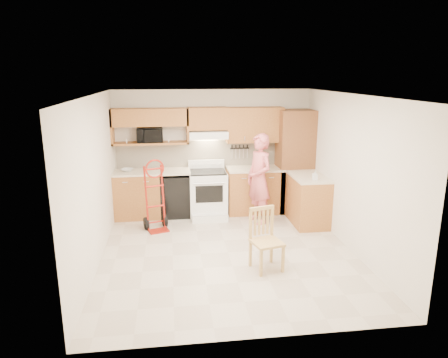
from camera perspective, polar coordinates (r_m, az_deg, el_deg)
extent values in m
cube|color=beige|center=(6.77, 0.56, -10.19)|extent=(4.00, 4.50, 0.02)
cube|color=white|center=(6.16, 0.61, 11.62)|extent=(4.00, 4.50, 0.02)
cube|color=silver|center=(8.55, -1.53, 3.90)|extent=(4.00, 0.02, 2.50)
cube|color=silver|center=(4.23, 4.88, -7.30)|extent=(4.00, 0.02, 2.50)
cube|color=silver|center=(6.40, -17.54, -0.39)|extent=(0.02, 4.50, 2.50)
cube|color=silver|center=(6.92, 17.31, 0.72)|extent=(0.02, 4.50, 2.50)
cube|color=beige|center=(8.53, -1.51, 3.54)|extent=(3.92, 0.03, 0.55)
cube|color=#AB7238|center=(8.42, -11.84, -2.18)|extent=(0.90, 0.60, 0.90)
cube|color=black|center=(8.39, -6.72, -2.19)|extent=(0.60, 0.60, 0.85)
cube|color=#AB7238|center=(8.56, 4.26, -1.63)|extent=(1.14, 0.60, 0.90)
cube|color=beige|center=(8.28, -9.93, 1.00)|extent=(1.50, 0.63, 0.04)
cube|color=beige|center=(8.44, 4.32, 1.44)|extent=(1.14, 0.63, 0.04)
cube|color=#AB7238|center=(8.04, 11.50, -2.95)|extent=(0.60, 1.00, 0.90)
cube|color=beige|center=(7.92, 11.67, 0.30)|extent=(0.63, 1.00, 0.04)
cube|color=brown|center=(8.61, 9.69, 2.42)|extent=(0.70, 0.60, 2.10)
cube|color=#AB7238|center=(8.23, -10.22, 8.41)|extent=(1.50, 0.33, 0.34)
cube|color=#AB7238|center=(8.30, -10.06, 4.91)|extent=(1.50, 0.33, 0.04)
cube|color=#AB7238|center=(8.26, -2.27, 8.37)|extent=(0.76, 0.33, 0.44)
cube|color=#AB7238|center=(8.42, 4.25, 7.49)|extent=(1.14, 0.33, 0.70)
cube|color=white|center=(8.24, -2.21, 6.17)|extent=(0.76, 0.46, 0.14)
imported|color=black|center=(8.28, -10.23, 5.99)|extent=(0.52, 0.36, 0.28)
imported|color=#CF5E61|center=(7.85, 4.87, 0.02)|extent=(0.62, 0.74, 1.73)
imported|color=white|center=(7.61, 12.47, 0.50)|extent=(0.08, 0.08, 0.17)
imported|color=white|center=(8.30, -13.23, 1.21)|extent=(0.29, 0.29, 0.06)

